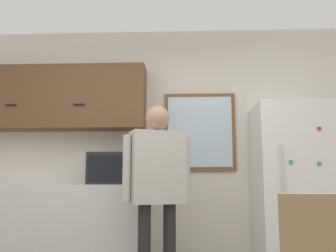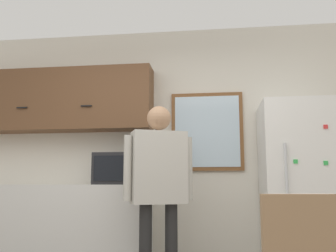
% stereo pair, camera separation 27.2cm
% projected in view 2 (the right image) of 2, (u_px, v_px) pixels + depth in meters
% --- Properties ---
extents(back_wall, '(6.00, 0.06, 2.70)m').
position_uv_depth(back_wall, '(163.00, 147.00, 4.19)').
color(back_wall, silver).
rests_on(back_wall, ground_plane).
extents(counter, '(2.10, 0.57, 0.94)m').
position_uv_depth(counter, '(49.00, 230.00, 3.89)').
color(counter, silver).
rests_on(counter, ground_plane).
extents(upper_cabinets, '(2.10, 0.33, 0.70)m').
position_uv_depth(upper_cabinets, '(60.00, 101.00, 4.24)').
color(upper_cabinets, brown).
extents(microwave, '(0.49, 0.38, 0.32)m').
position_uv_depth(microwave, '(120.00, 169.00, 3.83)').
color(microwave, '#232326').
rests_on(microwave, counter).
extents(person, '(0.58, 0.39, 1.64)m').
position_uv_depth(person, '(159.00, 177.00, 3.31)').
color(person, black).
rests_on(person, ground_plane).
extents(refrigerator, '(0.72, 0.73, 1.72)m').
position_uv_depth(refrigerator, '(302.00, 193.00, 3.56)').
color(refrigerator, white).
rests_on(refrigerator, ground_plane).
extents(window, '(0.78, 0.05, 0.86)m').
position_uv_depth(window, '(207.00, 131.00, 4.11)').
color(window, brown).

